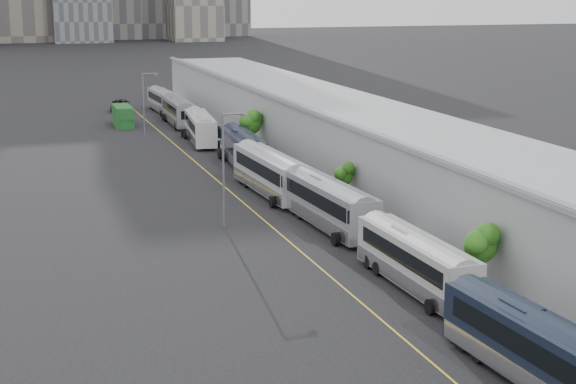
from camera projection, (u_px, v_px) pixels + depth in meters
name	position (u px, v px, depth m)	size (l,w,h in m)	color
sidewalk	(367.00, 202.00, 78.37)	(10.00, 170.00, 0.12)	gray
lane_line	(253.00, 211.00, 75.19)	(0.12, 160.00, 0.02)	gold
depot	(409.00, 161.00, 78.81)	(12.45, 160.40, 7.20)	gray
bus_1	(537.00, 356.00, 41.84)	(3.32, 12.66, 3.66)	black
bus_2	(416.00, 266.00, 55.50)	(2.81, 12.40, 3.61)	#B3B3B5
bus_3	(329.00, 208.00, 69.59)	(3.39, 13.44, 3.89)	slate
bus_4	(271.00, 176.00, 80.99)	(3.41, 13.92, 4.04)	#A6A8B0
bus_5	(243.00, 152.00, 93.78)	(3.56, 13.15, 3.80)	black
bus_6	(200.00, 130.00, 108.31)	(3.86, 12.93, 3.72)	silver
bus_7	(178.00, 113.00, 122.69)	(2.86, 12.86, 3.74)	slate
bus_8	(164.00, 103.00, 134.86)	(2.98, 12.21, 3.54)	gray
tree_1	(481.00, 242.00, 53.58)	(2.04, 2.04, 4.54)	black
tree_2	(344.00, 175.00, 75.15)	(1.47, 1.47, 3.81)	black
tree_3	(250.00, 121.00, 100.30)	(2.48, 2.48, 5.12)	black
street_lamp_near	(226.00, 162.00, 68.97)	(2.04, 0.22, 9.14)	#59595E
street_lamp_far	(145.00, 100.00, 112.27)	(2.04, 0.22, 8.12)	#59595E
shipping_container	(123.00, 116.00, 121.58)	(2.29, 6.73, 2.80)	#174B1C
suv	(120.00, 105.00, 136.65)	(2.85, 6.18, 1.72)	black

